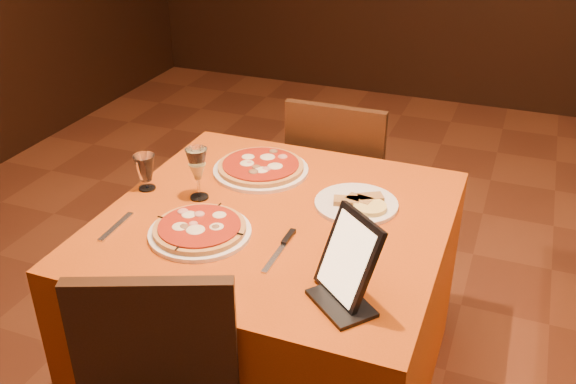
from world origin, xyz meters
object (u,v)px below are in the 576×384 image
(chair_main_far, at_px, (344,186))
(tablet, at_px, (349,257))
(pizza_near, at_px, (200,230))
(wine_glass, at_px, (198,173))
(water_glass, at_px, (145,172))
(main_table, at_px, (277,306))
(pizza_far, at_px, (261,168))

(chair_main_far, relative_size, tablet, 3.73)
(chair_main_far, xyz_separation_m, pizza_near, (-0.18, -1.01, 0.31))
(chair_main_far, xyz_separation_m, wine_glass, (-0.29, -0.80, 0.39))
(wine_glass, relative_size, water_glass, 1.46)
(main_table, xyz_separation_m, tablet, (0.34, -0.32, 0.49))
(main_table, distance_m, pizza_far, 0.51)
(chair_main_far, distance_m, pizza_near, 1.07)
(chair_main_far, relative_size, wine_glass, 4.79)
(main_table, xyz_separation_m, chair_main_far, (0.00, 0.82, 0.08))
(wine_glass, bearing_deg, chair_main_far, 69.88)
(chair_main_far, distance_m, tablet, 1.26)
(tablet, bearing_deg, chair_main_far, 146.87)
(water_glass, bearing_deg, main_table, -1.28)
(pizza_far, bearing_deg, main_table, -58.04)
(chair_main_far, bearing_deg, wine_glass, 69.34)
(water_glass, bearing_deg, tablet, -21.47)
(tablet, bearing_deg, pizza_far, 170.96)
(wine_glass, height_order, tablet, tablet)
(wine_glass, bearing_deg, pizza_near, -61.42)
(chair_main_far, bearing_deg, water_glass, 57.86)
(main_table, bearing_deg, chair_main_far, 90.00)
(pizza_near, height_order, water_glass, water_glass)
(main_table, bearing_deg, water_glass, 178.72)
(main_table, relative_size, tablet, 4.51)
(wine_glass, distance_m, tablet, 0.71)
(pizza_far, bearing_deg, wine_glass, -114.37)
(main_table, bearing_deg, wine_glass, 176.27)
(chair_main_far, relative_size, pizza_far, 2.56)
(tablet, bearing_deg, main_table, 177.09)
(water_glass, distance_m, tablet, 0.90)
(pizza_near, bearing_deg, main_table, 46.81)
(wine_glass, relative_size, tablet, 0.78)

